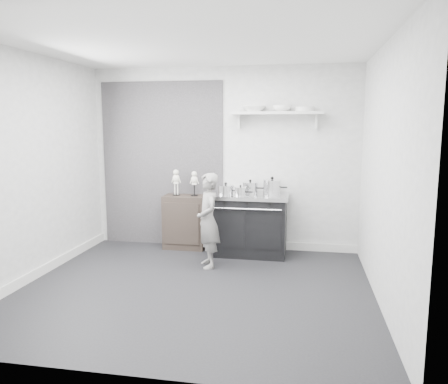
{
  "coord_description": "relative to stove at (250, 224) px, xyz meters",
  "views": [
    {
      "loc": [
        1.19,
        -4.63,
        1.85
      ],
      "look_at": [
        0.17,
        0.95,
        0.98
      ],
      "focal_mm": 35.0,
      "sensor_mm": 36.0,
      "label": 1
    }
  ],
  "objects": [
    {
      "name": "ground",
      "position": [
        -0.45,
        -1.48,
        -0.44
      ],
      "size": [
        4.0,
        4.0,
        0.0
      ],
      "primitive_type": "plane",
      "color": "black",
      "rests_on": "ground"
    },
    {
      "name": "room_shell",
      "position": [
        -0.54,
        -1.33,
        1.2
      ],
      "size": [
        4.02,
        3.62,
        2.71
      ],
      "color": "#AAAAA8",
      "rests_on": "ground"
    },
    {
      "name": "wall_shelf",
      "position": [
        0.35,
        0.2,
        1.57
      ],
      "size": [
        1.3,
        0.26,
        0.24
      ],
      "color": "silver",
      "rests_on": "room_shell"
    },
    {
      "name": "stove",
      "position": [
        0.0,
        0.0,
        0.0
      ],
      "size": [
        1.09,
        0.68,
        0.88
      ],
      "color": "black",
      "rests_on": "ground"
    },
    {
      "name": "side_cabinet",
      "position": [
        -1.0,
        0.13,
        -0.04
      ],
      "size": [
        0.62,
        0.36,
        0.81
      ],
      "primitive_type": "cube",
      "color": "black",
      "rests_on": "ground"
    },
    {
      "name": "child",
      "position": [
        -0.46,
        -0.67,
        0.18
      ],
      "size": [
        0.46,
        0.54,
        1.24
      ],
      "primitive_type": "imported",
      "rotation": [
        0.0,
        0.0,
        -1.14
      ],
      "color": "slate",
      "rests_on": "ground"
    },
    {
      "name": "pot_front_left",
      "position": [
        -0.33,
        -0.11,
        0.5
      ],
      "size": [
        0.32,
        0.23,
        0.17
      ],
      "color": "silver",
      "rests_on": "stove"
    },
    {
      "name": "pot_back_left",
      "position": [
        -0.02,
        0.14,
        0.51
      ],
      "size": [
        0.32,
        0.23,
        0.19
      ],
      "color": "silver",
      "rests_on": "stove"
    },
    {
      "name": "pot_back_right",
      "position": [
        0.3,
        0.13,
        0.53
      ],
      "size": [
        0.35,
        0.26,
        0.24
      ],
      "color": "silver",
      "rests_on": "stove"
    },
    {
      "name": "pot_front_center",
      "position": [
        -0.11,
        -0.16,
        0.5
      ],
      "size": [
        0.25,
        0.17,
        0.15
      ],
      "color": "silver",
      "rests_on": "stove"
    },
    {
      "name": "skeleton_full",
      "position": [
        -1.13,
        0.13,
        0.59
      ],
      "size": [
        0.13,
        0.08,
        0.45
      ],
      "primitive_type": null,
      "color": "silver",
      "rests_on": "side_cabinet"
    },
    {
      "name": "skeleton_torso",
      "position": [
        -0.85,
        0.13,
        0.58
      ],
      "size": [
        0.12,
        0.08,
        0.42
      ],
      "primitive_type": null,
      "color": "silver",
      "rests_on": "side_cabinet"
    },
    {
      "name": "bowl_large",
      "position": [
        0.02,
        0.19,
        1.64
      ],
      "size": [
        0.33,
        0.33,
        0.08
      ],
      "primitive_type": "imported",
      "color": "white",
      "rests_on": "wall_shelf"
    },
    {
      "name": "bowl_small",
      "position": [
        0.42,
        0.19,
        1.64
      ],
      "size": [
        0.26,
        0.26,
        0.08
      ],
      "primitive_type": "imported",
      "color": "white",
      "rests_on": "wall_shelf"
    },
    {
      "name": "plate_stack",
      "position": [
        0.74,
        0.19,
        1.63
      ],
      "size": [
        0.27,
        0.27,
        0.06
      ],
      "primitive_type": "cylinder",
      "color": "silver",
      "rests_on": "wall_shelf"
    }
  ]
}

